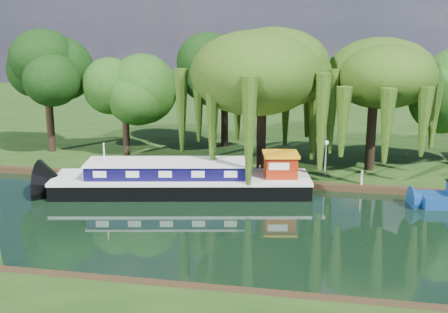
# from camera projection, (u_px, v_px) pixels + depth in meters

# --- Properties ---
(ground) EXTENTS (120.00, 120.00, 0.00)m
(ground) POSITION_uv_depth(u_px,v_px,m) (312.00, 233.00, 30.91)
(ground) COLOR black
(far_bank) EXTENTS (120.00, 52.00, 0.45)m
(far_bank) POSITION_uv_depth(u_px,v_px,m) (323.00, 120.00, 63.27)
(far_bank) COLOR black
(far_bank) RESTS_ON ground
(dutch_barge) EXTENTS (17.57, 7.07, 3.62)m
(dutch_barge) POSITION_uv_depth(u_px,v_px,m) (184.00, 180.00, 37.69)
(dutch_barge) COLOR black
(dutch_barge) RESTS_ON ground
(red_dinghy) EXTENTS (4.05, 3.29, 0.74)m
(red_dinghy) POSITION_uv_depth(u_px,v_px,m) (116.00, 186.00, 39.43)
(red_dinghy) COLOR maroon
(red_dinghy) RESTS_ON ground
(willow_left) EXTENTS (8.29, 8.29, 9.93)m
(willow_left) POSITION_uv_depth(u_px,v_px,m) (262.00, 73.00, 40.01)
(willow_left) COLOR black
(willow_left) RESTS_ON far_bank
(willow_right) EXTENTS (7.22, 7.22, 8.79)m
(willow_right) POSITION_uv_depth(u_px,v_px,m) (374.00, 84.00, 40.56)
(willow_right) COLOR black
(willow_right) RESTS_ON far_bank
(tree_far_left) EXTENTS (4.94, 4.94, 7.96)m
(tree_far_left) POSITION_uv_depth(u_px,v_px,m) (124.00, 89.00, 45.25)
(tree_far_left) COLOR black
(tree_far_left) RESTS_ON far_bank
(tree_far_back) EXTENTS (5.45, 5.45, 9.16)m
(tree_far_back) POSITION_uv_depth(u_px,v_px,m) (47.00, 76.00, 46.44)
(tree_far_back) COLOR black
(tree_far_back) RESTS_ON far_bank
(tree_far_mid) EXTENTS (5.51, 5.51, 9.02)m
(tree_far_mid) POSITION_uv_depth(u_px,v_px,m) (225.00, 75.00, 48.39)
(tree_far_mid) COLOR black
(tree_far_mid) RESTS_ON far_bank
(lamppost) EXTENTS (0.36, 0.36, 2.56)m
(lamppost) POSITION_uv_depth(u_px,v_px,m) (326.00, 148.00, 40.25)
(lamppost) COLOR silver
(lamppost) RESTS_ON far_bank
(mooring_posts) EXTENTS (19.16, 0.16, 1.00)m
(mooring_posts) POSITION_uv_depth(u_px,v_px,m) (310.00, 175.00, 38.78)
(mooring_posts) COLOR silver
(mooring_posts) RESTS_ON far_bank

